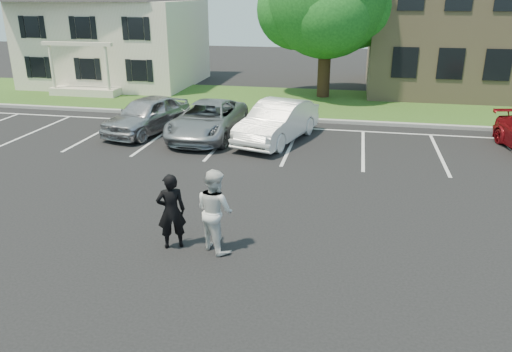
{
  "coord_description": "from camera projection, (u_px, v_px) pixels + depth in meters",
  "views": [
    {
      "loc": [
        2.38,
        -10.8,
        5.71
      ],
      "look_at": [
        0.0,
        1.0,
        1.25
      ],
      "focal_mm": 35.0,
      "sensor_mm": 36.0,
      "label": 1
    }
  ],
  "objects": [
    {
      "name": "car_white_sedan",
      "position": [
        277.0,
        122.0,
        20.03
      ],
      "size": [
        2.99,
        5.16,
        1.61
      ],
      "primitive_type": "imported",
      "rotation": [
        0.0,
        0.0,
        -0.28
      ],
      "color": "white",
      "rests_on": "ground"
    },
    {
      "name": "grass_strip",
      "position": [
        311.0,
        103.0,
        27.05
      ],
      "size": [
        44.0,
        8.0,
        0.08
      ],
      "primitive_type": "cube",
      "color": "#284713",
      "rests_on": "ground"
    },
    {
      "name": "ground_plane",
      "position": [
        248.0,
        237.0,
        12.35
      ],
      "size": [
        90.0,
        90.0,
        0.0
      ],
      "primitive_type": "plane",
      "color": "black",
      "rests_on": "ground"
    },
    {
      "name": "house",
      "position": [
        115.0,
        23.0,
        31.8
      ],
      "size": [
        10.3,
        9.22,
        7.6
      ],
      "color": "beige",
      "rests_on": "ground"
    },
    {
      "name": "stall_lines",
      "position": [
        328.0,
        141.0,
        20.32
      ],
      "size": [
        34.0,
        5.36,
        0.01
      ],
      "color": "silver",
      "rests_on": "ground"
    },
    {
      "name": "man_white_shirt",
      "position": [
        215.0,
        210.0,
        11.46
      ],
      "size": [
        1.22,
        1.18,
        1.98
      ],
      "primitive_type": "imported",
      "rotation": [
        0.0,
        0.0,
        2.5
      ],
      "color": "silver",
      "rests_on": "ground"
    },
    {
      "name": "curb",
      "position": [
        302.0,
        120.0,
        23.36
      ],
      "size": [
        40.0,
        0.3,
        0.15
      ],
      "primitive_type": "cube",
      "color": "gray",
      "rests_on": "ground"
    },
    {
      "name": "car_silver_minivan",
      "position": [
        208.0,
        120.0,
        20.66
      ],
      "size": [
        2.53,
        5.28,
        1.45
      ],
      "primitive_type": "imported",
      "rotation": [
        0.0,
        0.0,
        -0.02
      ],
      "color": "#93969B",
      "rests_on": "ground"
    },
    {
      "name": "man_black_suit",
      "position": [
        171.0,
        211.0,
        11.58
      ],
      "size": [
        0.8,
        0.69,
        1.84
      ],
      "primitive_type": "imported",
      "rotation": [
        0.0,
        0.0,
        3.6
      ],
      "color": "black",
      "rests_on": "ground"
    },
    {
      "name": "car_silver_west",
      "position": [
        147.0,
        115.0,
        21.28
      ],
      "size": [
        2.94,
        4.87,
        1.55
      ],
      "primitive_type": "imported",
      "rotation": [
        0.0,
        0.0,
        -0.26
      ],
      "color": "#A7A7AC",
      "rests_on": "ground"
    }
  ]
}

